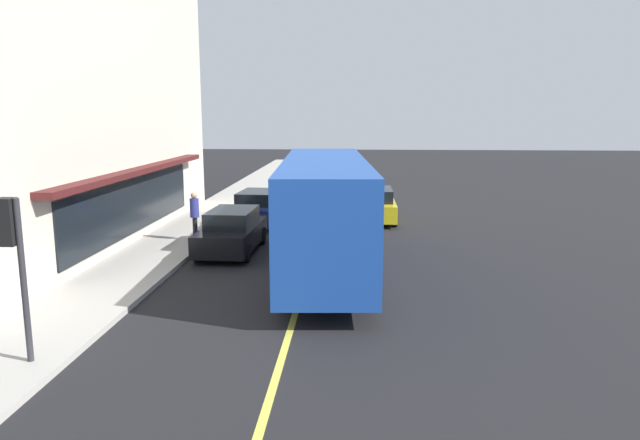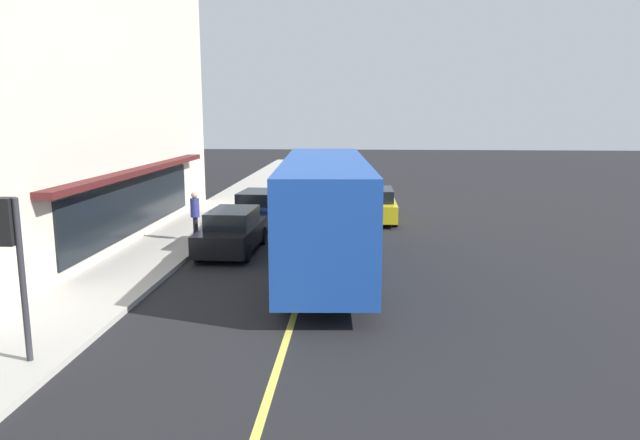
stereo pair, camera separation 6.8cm
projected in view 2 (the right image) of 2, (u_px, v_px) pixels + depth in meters
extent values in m
plane|color=black|center=(314.00, 252.00, 20.86)|extent=(120.00, 120.00, 0.00)
cube|color=#B2ADA3|center=(164.00, 247.00, 21.20)|extent=(80.00, 2.68, 0.15)
cube|color=#D8D14C|center=(314.00, 252.00, 20.86)|extent=(36.00, 0.16, 0.01)
cube|color=#4C1919|center=(141.00, 170.00, 21.74)|extent=(14.06, 0.70, 0.20)
cube|color=black|center=(137.00, 204.00, 21.99)|extent=(12.05, 0.08, 2.00)
cube|color=#1E4CAD|center=(325.00, 207.00, 18.12)|extent=(11.13, 3.15, 3.00)
cube|color=black|center=(324.00, 177.00, 23.42)|extent=(0.24, 2.10, 1.80)
cube|color=black|center=(283.00, 197.00, 17.77)|extent=(8.79, 0.58, 1.32)
cube|color=black|center=(366.00, 197.00, 17.75)|extent=(8.79, 0.58, 1.32)
cube|color=#0CF259|center=(324.00, 155.00, 23.32)|extent=(0.19, 1.90, 0.36)
cube|color=#2D2D33|center=(324.00, 216.00, 23.81)|extent=(0.30, 2.41, 0.40)
cylinder|color=black|center=(294.00, 232.00, 21.86)|extent=(1.02, 0.36, 1.00)
cylinder|color=black|center=(354.00, 232.00, 21.85)|extent=(1.02, 0.36, 1.00)
cylinder|color=black|center=(281.00, 287.00, 14.94)|extent=(1.02, 0.36, 1.00)
cylinder|color=black|center=(369.00, 287.00, 14.92)|extent=(1.02, 0.36, 1.00)
cylinder|color=#2D2D33|center=(23.00, 281.00, 11.04)|extent=(0.12, 0.12, 3.20)
cube|color=black|center=(7.00, 222.00, 10.85)|extent=(0.30, 0.30, 0.90)
cube|color=navy|center=(260.00, 211.00, 25.92)|extent=(4.40, 2.05, 0.75)
cube|color=black|center=(259.00, 197.00, 25.66)|extent=(2.49, 1.65, 0.55)
cylinder|color=black|center=(249.00, 212.00, 27.46)|extent=(0.65, 0.26, 0.64)
cylinder|color=black|center=(284.00, 212.00, 27.26)|extent=(0.65, 0.26, 0.64)
cylinder|color=black|center=(233.00, 223.00, 24.69)|extent=(0.65, 0.26, 0.64)
cylinder|color=black|center=(271.00, 223.00, 24.49)|extent=(0.65, 0.26, 0.64)
cube|color=yellow|center=(376.00, 208.00, 26.80)|extent=(4.31, 1.81, 0.75)
cube|color=black|center=(376.00, 194.00, 26.54)|extent=(2.41, 1.52, 0.55)
cylinder|color=black|center=(358.00, 209.00, 28.30)|extent=(0.64, 0.22, 0.64)
cylinder|color=black|center=(392.00, 209.00, 28.19)|extent=(0.64, 0.22, 0.64)
cylinder|color=black|center=(358.00, 219.00, 25.51)|extent=(0.64, 0.22, 0.64)
cylinder|color=black|center=(395.00, 219.00, 25.41)|extent=(0.64, 0.22, 0.64)
cube|color=black|center=(232.00, 236.00, 20.72)|extent=(4.35, 1.92, 0.75)
cube|color=black|center=(233.00, 217.00, 20.75)|extent=(2.45, 1.58, 0.55)
cylinder|color=black|center=(246.00, 253.00, 19.30)|extent=(0.65, 0.24, 0.64)
cylinder|color=black|center=(198.00, 252.00, 19.45)|extent=(0.65, 0.24, 0.64)
cylinder|color=black|center=(262.00, 235.00, 22.08)|extent=(0.65, 0.24, 0.64)
cylinder|color=black|center=(220.00, 235.00, 22.23)|extent=(0.65, 0.24, 0.64)
cylinder|color=black|center=(196.00, 229.00, 21.99)|extent=(0.18, 0.18, 0.89)
cylinder|color=#33388C|center=(195.00, 208.00, 21.84)|extent=(0.34, 0.34, 0.71)
sphere|color=tan|center=(194.00, 195.00, 21.76)|extent=(0.25, 0.25, 0.25)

